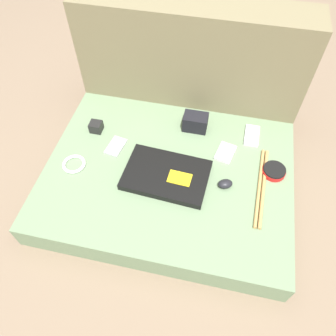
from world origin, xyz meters
The scene contains 13 objects.
ground_plane centered at (0.00, 0.00, 0.00)m, with size 8.00×8.00×0.00m, color #7A6651.
couch_seat centered at (0.00, 0.00, 0.06)m, with size 1.00×0.77×0.12m.
couch_backrest centered at (0.00, 0.48, 0.28)m, with size 1.00×0.20×0.56m.
laptop centered at (0.00, -0.03, 0.13)m, with size 0.34×0.24×0.03m.
computer_mouse centered at (0.23, -0.02, 0.13)m, with size 0.07×0.06×0.03m.
speaker_puck centered at (0.42, 0.08, 0.13)m, with size 0.09×0.09×0.03m.
phone_silver centered at (-0.25, 0.08, 0.12)m, with size 0.08×0.11×0.01m.
phone_black centered at (0.32, 0.26, 0.12)m, with size 0.06×0.12×0.01m.
phone_small centered at (0.22, 0.14, 0.12)m, with size 0.09×0.11×0.01m.
camera_pouch centered at (0.07, 0.26, 0.15)m, with size 0.11×0.07×0.08m.
charger_brick centered at (-0.36, 0.15, 0.14)m, with size 0.05×0.05×0.05m.
cable_coil centered at (-0.38, -0.05, 0.12)m, with size 0.10×0.10×0.01m.
drumstick_pair centered at (0.37, 0.00, 0.12)m, with size 0.04×0.37×0.01m.
Camera 1 is at (0.17, -0.77, 1.19)m, focal length 35.00 mm.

